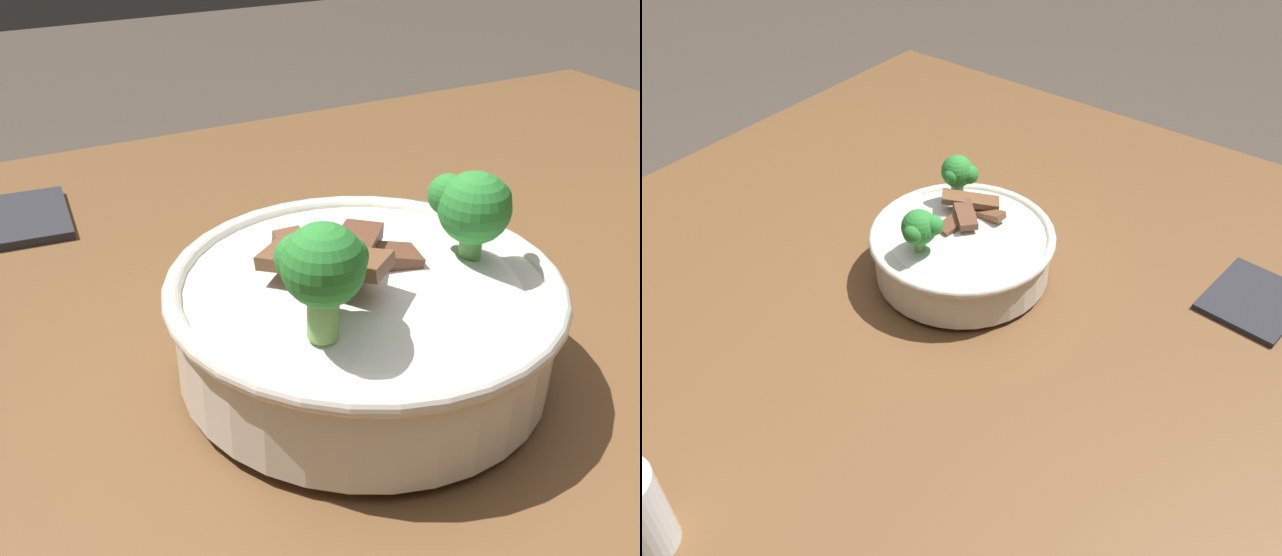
% 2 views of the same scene
% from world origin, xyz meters
% --- Properties ---
extents(dining_table, '(1.22, 1.07, 0.76)m').
position_xyz_m(dining_table, '(0.00, 0.00, 0.64)').
color(dining_table, brown).
rests_on(dining_table, ground).
extents(rice_bowl, '(0.25, 0.25, 0.14)m').
position_xyz_m(rice_bowl, '(-0.05, 0.03, 0.81)').
color(rice_bowl, silver).
rests_on(rice_bowl, dining_table).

